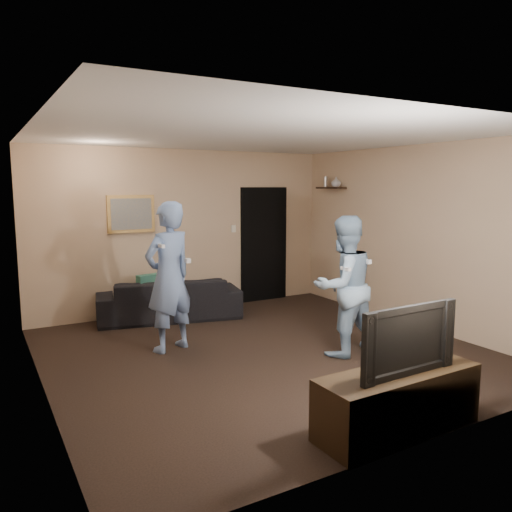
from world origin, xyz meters
TOP-DOWN VIEW (x-y plane):
  - ground at (0.00, 0.00)m, footprint 5.00×5.00m
  - ceiling at (0.00, 0.00)m, footprint 5.00×5.00m
  - wall_back at (0.00, 2.50)m, footprint 5.00×0.04m
  - wall_front at (0.00, -2.50)m, footprint 5.00×0.04m
  - wall_left at (-2.50, 0.00)m, footprint 0.04×5.00m
  - wall_right at (2.50, 0.00)m, footprint 0.04×5.00m
  - sofa at (-0.46, 2.09)m, footprint 2.27×1.27m
  - throw_pillow at (-0.72, 2.09)m, footprint 0.49×0.24m
  - painting_frame at (-0.90, 2.48)m, footprint 0.72×0.05m
  - painting_canvas at (-0.90, 2.45)m, footprint 0.62×0.01m
  - doorway at (1.45, 2.47)m, footprint 0.90×0.06m
  - light_switch at (0.85, 2.48)m, footprint 0.08×0.02m
  - wall_shelf at (2.39, 1.80)m, footprint 0.20×0.60m
  - shelf_vase at (2.39, 1.66)m, footprint 0.19×0.19m
  - shelf_figurine at (2.39, 1.95)m, footprint 0.06×0.06m
  - tv_console at (-0.06, -2.26)m, footprint 1.48×0.50m
  - television at (-0.06, -2.26)m, footprint 1.00×0.15m
  - wii_player_left at (-0.97, 0.66)m, footprint 0.78×0.64m
  - wii_player_right at (0.78, -0.53)m, footprint 0.82×0.64m

SIDE VIEW (x-z plane):
  - ground at x=0.00m, z-range 0.00..0.00m
  - tv_console at x=-0.06m, z-range -0.01..0.51m
  - sofa at x=-0.46m, z-range 0.00..0.62m
  - throw_pillow at x=-0.72m, z-range 0.25..0.71m
  - television at x=-0.06m, z-range 0.51..1.08m
  - wii_player_right at x=0.78m, z-range 0.00..1.68m
  - wii_player_left at x=-0.97m, z-range 0.00..1.84m
  - doorway at x=1.45m, z-range 0.00..2.00m
  - wall_back at x=0.00m, z-range 0.00..2.60m
  - wall_front at x=0.00m, z-range 0.00..2.60m
  - wall_left at x=-2.50m, z-range 0.00..2.60m
  - wall_right at x=2.50m, z-range 0.00..2.60m
  - light_switch at x=0.85m, z-range 1.24..1.36m
  - painting_frame at x=-0.90m, z-range 1.32..1.89m
  - painting_canvas at x=-0.90m, z-range 1.37..1.83m
  - wall_shelf at x=2.39m, z-range 1.98..2.00m
  - shelf_vase at x=2.39m, z-range 2.00..2.17m
  - shelf_figurine at x=2.39m, z-range 2.00..2.18m
  - ceiling at x=0.00m, z-range 2.58..2.62m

